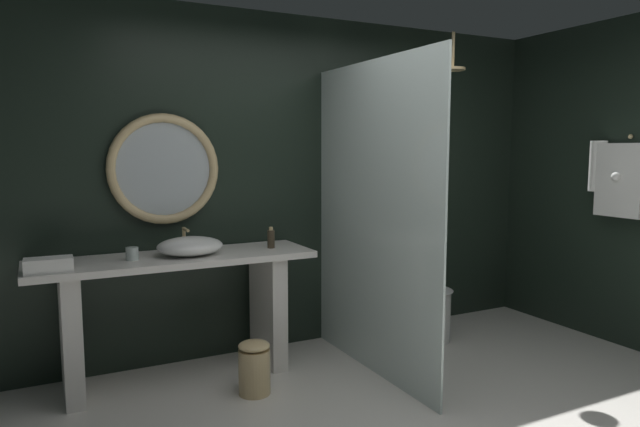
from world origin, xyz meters
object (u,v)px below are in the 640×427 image
at_px(round_wall_mirror, 164,169).
at_px(rain_shower_head, 453,66).
at_px(soap_dispenser, 271,239).
at_px(tumbler_cup, 132,254).
at_px(toilet, 422,306).
at_px(waste_bin, 254,367).
at_px(vessel_sink, 190,246).
at_px(folded_hand_towel, 49,265).
at_px(hanging_bathrobe, 622,176).

distance_m(round_wall_mirror, rain_shower_head, 2.40).
bearing_deg(soap_dispenser, tumbler_cup, -179.69).
relative_size(tumbler_cup, round_wall_mirror, 0.11).
bearing_deg(tumbler_cup, round_wall_mirror, 45.18).
xyz_separation_m(tumbler_cup, toilet, (2.30, -0.05, -0.63)).
height_order(toilet, waste_bin, toilet).
xyz_separation_m(vessel_sink, folded_hand_towel, (-0.87, -0.15, -0.02)).
height_order(waste_bin, folded_hand_towel, folded_hand_towel).
bearing_deg(rain_shower_head, soap_dispenser, 175.94).
bearing_deg(vessel_sink, folded_hand_towel, -170.01).
xyz_separation_m(vessel_sink, rain_shower_head, (2.13, -0.09, 1.31)).
bearing_deg(hanging_bathrobe, folded_hand_towel, 169.19).
height_order(tumbler_cup, round_wall_mirror, round_wall_mirror).
bearing_deg(vessel_sink, round_wall_mirror, 108.24).
bearing_deg(toilet, soap_dispenser, 177.61).
distance_m(rain_shower_head, hanging_bathrobe, 1.56).
xyz_separation_m(round_wall_mirror, rain_shower_head, (2.23, -0.39, 0.80)).
bearing_deg(tumbler_cup, folded_hand_towel, -161.78).
bearing_deg(vessel_sink, tumbler_cup, 178.58).
distance_m(toilet, folded_hand_towel, 2.87).
relative_size(soap_dispenser, toilet, 0.26).
relative_size(rain_shower_head, toilet, 0.51).
height_order(round_wall_mirror, toilet, round_wall_mirror).
relative_size(tumbler_cup, hanging_bathrobe, 0.13).
distance_m(tumbler_cup, rain_shower_head, 2.84).
relative_size(tumbler_cup, waste_bin, 0.24).
bearing_deg(folded_hand_towel, toilet, 2.30).
distance_m(tumbler_cup, folded_hand_towel, 0.52).
height_order(soap_dispenser, hanging_bathrobe, hanging_bathrobe).
xyz_separation_m(tumbler_cup, rain_shower_head, (2.51, -0.10, 1.34)).
bearing_deg(waste_bin, vessel_sink, 122.73).
height_order(rain_shower_head, hanging_bathrobe, rain_shower_head).
xyz_separation_m(tumbler_cup, waste_bin, (0.66, -0.45, -0.72)).
height_order(vessel_sink, hanging_bathrobe, hanging_bathrobe).
bearing_deg(vessel_sink, soap_dispenser, 1.40).
distance_m(vessel_sink, tumbler_cup, 0.38).
xyz_separation_m(rain_shower_head, waste_bin, (-1.85, -0.35, -2.06)).
relative_size(rain_shower_head, folded_hand_towel, 1.13).
bearing_deg(folded_hand_towel, soap_dispenser, 6.53).
xyz_separation_m(rain_shower_head, folded_hand_towel, (-3.00, -0.06, -1.33)).
bearing_deg(round_wall_mirror, toilet, -9.32).
bearing_deg(hanging_bathrobe, waste_bin, 170.56).
distance_m(vessel_sink, hanging_bathrobe, 3.30).
relative_size(vessel_sink, round_wall_mirror, 0.57).
xyz_separation_m(round_wall_mirror, folded_hand_towel, (-0.77, -0.44, -0.53)).
relative_size(toilet, folded_hand_towel, 2.21).
bearing_deg(tumbler_cup, soap_dispenser, 0.31).
distance_m(hanging_bathrobe, waste_bin, 3.13).
bearing_deg(toilet, rain_shower_head, -14.37).
distance_m(vessel_sink, waste_bin, 0.91).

